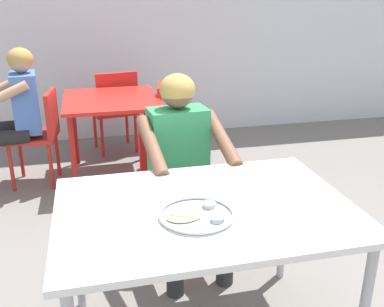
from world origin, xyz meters
The scene contains 9 objects.
table_foreground centered at (0.02, 0.09, 0.67)m, with size 1.27×0.89×0.73m.
thali_tray centered at (-0.04, -0.01, 0.74)m, with size 0.32×0.32×0.03m.
chair_foreground centered at (0.06, 1.00, 0.47)m, with size 0.44×0.47×0.80m.
diner_foreground centered at (0.07, 0.78, 0.70)m, with size 0.53×0.58×1.17m.
table_background_red centered at (-0.25, 2.22, 0.65)m, with size 0.81×0.92×0.74m.
chair_red_left centered at (-0.86, 2.23, 0.48)m, with size 0.45×0.44×0.82m.
chair_red_right centered at (0.32, 2.30, 0.47)m, with size 0.51×0.49×0.82m.
chair_red_far centered at (-0.18, 2.87, 0.50)m, with size 0.51×0.48×0.86m.
patron_background centered at (-1.04, 2.22, 0.71)m, with size 0.58×0.53×1.18m.
Camera 1 is at (-0.43, -1.55, 1.60)m, focal length 40.86 mm.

